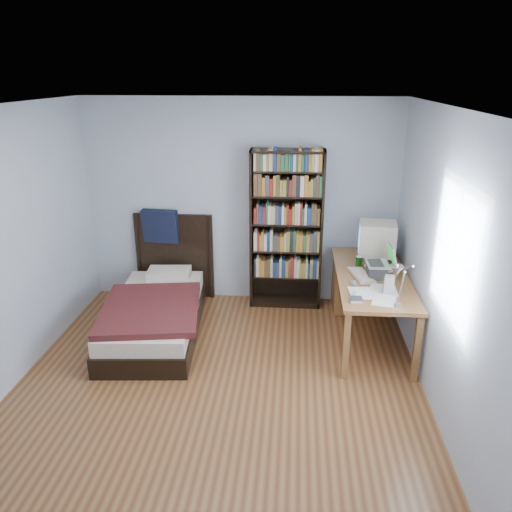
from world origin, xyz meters
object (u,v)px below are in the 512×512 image
at_px(desk, 365,284).
at_px(speaker, 389,285).
at_px(crt_monitor, 376,239).
at_px(desk_lamp, 397,275).
at_px(laptop, 379,267).
at_px(bookshelf, 286,230).
at_px(keyboard, 361,275).
at_px(soda_can, 359,262).
at_px(bed, 157,308).

height_order(desk, speaker, speaker).
relative_size(crt_monitor, desk_lamp, 0.82).
height_order(crt_monitor, laptop, crt_monitor).
height_order(laptop, bookshelf, bookshelf).
height_order(keyboard, soda_can, soda_can).
bearing_deg(keyboard, desk, 62.39).
xyz_separation_m(speaker, soda_can, (-0.21, 0.70, -0.03)).
bearing_deg(soda_can, desk, 64.69).
bearing_deg(crt_monitor, desk_lamp, -92.41).
bearing_deg(speaker, soda_can, 120.08).
relative_size(keyboard, bed, 0.21).
distance_m(laptop, speaker, 0.43).
height_order(desk, keyboard, keyboard).
xyz_separation_m(keyboard, bed, (-2.23, 0.03, -0.48)).
bearing_deg(soda_can, speaker, -73.13).
bearing_deg(laptop, bookshelf, 140.85).
bearing_deg(bookshelf, soda_can, -33.51).
height_order(crt_monitor, soda_can, crt_monitor).
relative_size(laptop, desk_lamp, 0.64).
xyz_separation_m(desk, bookshelf, (-0.94, 0.28, 0.55)).
relative_size(laptop, keyboard, 0.87).
bearing_deg(keyboard, laptop, -9.69).
xyz_separation_m(keyboard, speaker, (0.21, -0.41, 0.08)).
bearing_deg(laptop, desk_lamp, -91.99).
bearing_deg(desk, laptop, -84.40).
distance_m(crt_monitor, bookshelf, 1.07).
bearing_deg(crt_monitor, speaker, -89.46).
bearing_deg(speaker, desk_lamp, -83.43).
bearing_deg(soda_can, bookshelf, 146.49).
xyz_separation_m(soda_can, bookshelf, (-0.82, 0.54, 0.18)).
bearing_deg(bookshelf, desk_lamp, -62.91).
bearing_deg(desk_lamp, soda_can, 95.95).
relative_size(crt_monitor, soda_can, 3.84).
height_order(crt_monitor, speaker, crt_monitor).
relative_size(crt_monitor, bed, 0.23).
relative_size(laptop, bookshelf, 0.19).
distance_m(speaker, soda_can, 0.73).
bearing_deg(bookshelf, crt_monitor, -17.89).
relative_size(desk_lamp, bookshelf, 0.29).
relative_size(desk_lamp, bed, 0.28).
distance_m(keyboard, speaker, 0.47).
distance_m(speaker, bed, 2.55).
height_order(speaker, bed, bed).
bearing_deg(desk_lamp, desk, 90.54).
relative_size(speaker, bed, 0.09).
relative_size(laptop, bed, 0.18).
distance_m(desk, keyboard, 0.64).
distance_m(keyboard, bed, 2.28).
distance_m(crt_monitor, bed, 2.59).
height_order(desk, soda_can, soda_can).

